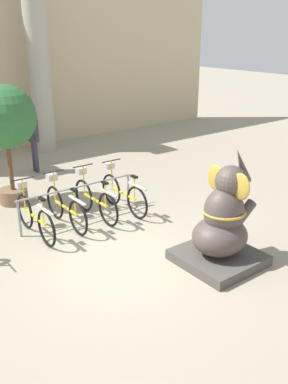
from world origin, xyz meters
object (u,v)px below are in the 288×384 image
(bicycle_3, at_px, (123,193))
(person_pedestrian, at_px, (33,134))
(bicycle_1, at_px, (65,207))
(elephant_statue, at_px, (222,226))
(bicycle_2, at_px, (95,199))
(bicycle_0, at_px, (34,216))
(potted_tree, at_px, (5,121))

(bicycle_3, relative_size, person_pedestrian, 0.96)
(bicycle_3, bearing_deg, person_pedestrian, 95.85)
(bicycle_1, distance_m, elephant_statue, 3.31)
(bicycle_2, bearing_deg, bicycle_0, -178.13)
(bicycle_0, distance_m, potted_tree, 2.47)
(bicycle_3, relative_size, elephant_statue, 0.85)
(bicycle_0, height_order, bicycle_2, same)
(bicycle_0, height_order, potted_tree, potted_tree)
(elephant_statue, height_order, potted_tree, potted_tree)
(bicycle_0, height_order, person_pedestrian, person_pedestrian)
(bicycle_0, bearing_deg, potted_tree, 80.81)
(elephant_statue, distance_m, potted_tree, 5.31)
(bicycle_1, height_order, person_pedestrian, person_pedestrian)
(bicycle_2, height_order, person_pedestrian, person_pedestrian)
(elephant_statue, bearing_deg, bicycle_2, 104.71)
(potted_tree, bearing_deg, bicycle_2, -60.10)
(bicycle_3, height_order, potted_tree, potted_tree)
(person_pedestrian, xyz_separation_m, potted_tree, (-1.39, -1.86, 0.84))
(elephant_statue, bearing_deg, bicycle_3, 91.52)
(bicycle_0, xyz_separation_m, potted_tree, (0.31, 1.92, 1.51))
(bicycle_0, xyz_separation_m, bicycle_2, (1.39, 0.05, 0.00))
(bicycle_0, relative_size, potted_tree, 0.63)
(bicycle_0, height_order, bicycle_3, same)
(bicycle_0, relative_size, person_pedestrian, 0.96)
(bicycle_1, distance_m, potted_tree, 2.43)
(bicycle_2, xyz_separation_m, elephant_statue, (0.77, -2.94, 0.26))
(bicycle_0, relative_size, bicycle_1, 1.00)
(bicycle_2, bearing_deg, bicycle_1, 179.20)
(bicycle_1, xyz_separation_m, bicycle_3, (1.39, -0.06, 0.00))
(elephant_statue, distance_m, person_pedestrian, 6.71)
(bicycle_3, height_order, elephant_statue, elephant_statue)
(elephant_statue, bearing_deg, potted_tree, 111.02)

